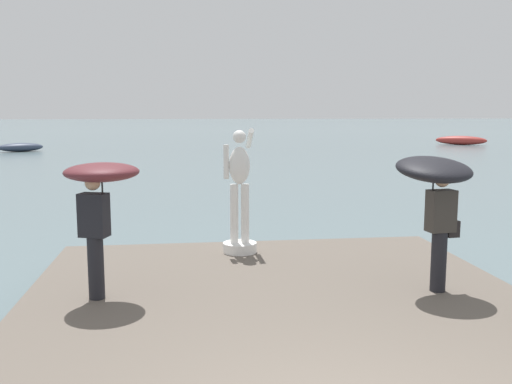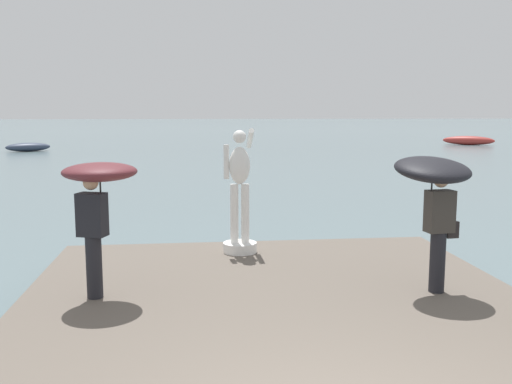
{
  "view_description": "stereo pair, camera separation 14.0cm",
  "coord_description": "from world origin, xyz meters",
  "px_view_note": "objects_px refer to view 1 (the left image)",
  "views": [
    {
      "loc": [
        -1.28,
        -3.75,
        2.98
      ],
      "look_at": [
        0.0,
        6.22,
        1.55
      ],
      "focal_mm": 39.69,
      "sensor_mm": 36.0,
      "label": 1
    },
    {
      "loc": [
        -1.14,
        -3.77,
        2.98
      ],
      "look_at": [
        0.0,
        6.22,
        1.55
      ],
      "focal_mm": 39.69,
      "sensor_mm": 36.0,
      "label": 2
    }
  ],
  "objects_px": {
    "statue_white_figure": "(240,201)",
    "boat_near": "(461,140)",
    "onlooker_left": "(100,190)",
    "boat_mid": "(21,147)",
    "onlooker_right": "(436,185)"
  },
  "relations": [
    {
      "from": "statue_white_figure",
      "to": "boat_near",
      "type": "xyz_separation_m",
      "value": [
        24.12,
        38.69,
        -0.95
      ]
    },
    {
      "from": "onlooker_left",
      "to": "boat_near",
      "type": "height_order",
      "value": "onlooker_left"
    },
    {
      "from": "statue_white_figure",
      "to": "boat_mid",
      "type": "bearing_deg",
      "value": 110.97
    },
    {
      "from": "onlooker_left",
      "to": "boat_near",
      "type": "xyz_separation_m",
      "value": [
        26.27,
        41.05,
        -1.52
      ]
    },
    {
      "from": "onlooker_left",
      "to": "boat_mid",
      "type": "height_order",
      "value": "onlooker_left"
    },
    {
      "from": "statue_white_figure",
      "to": "onlooker_right",
      "type": "relative_size",
      "value": 1.14
    },
    {
      "from": "boat_near",
      "to": "boat_mid",
      "type": "bearing_deg",
      "value": -173.53
    },
    {
      "from": "onlooker_left",
      "to": "onlooker_right",
      "type": "xyz_separation_m",
      "value": [
        4.68,
        -0.27,
        0.03
      ]
    },
    {
      "from": "statue_white_figure",
      "to": "boat_mid",
      "type": "height_order",
      "value": "statue_white_figure"
    },
    {
      "from": "boat_near",
      "to": "statue_white_figure",
      "type": "bearing_deg",
      "value": -121.94
    },
    {
      "from": "onlooker_left",
      "to": "boat_near",
      "type": "bearing_deg",
      "value": 57.38
    },
    {
      "from": "statue_white_figure",
      "to": "boat_near",
      "type": "distance_m",
      "value": 45.61
    },
    {
      "from": "boat_near",
      "to": "boat_mid",
      "type": "distance_m",
      "value": 37.57
    },
    {
      "from": "statue_white_figure",
      "to": "boat_near",
      "type": "relative_size",
      "value": 0.54
    },
    {
      "from": "statue_white_figure",
      "to": "boat_near",
      "type": "height_order",
      "value": "statue_white_figure"
    }
  ]
}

